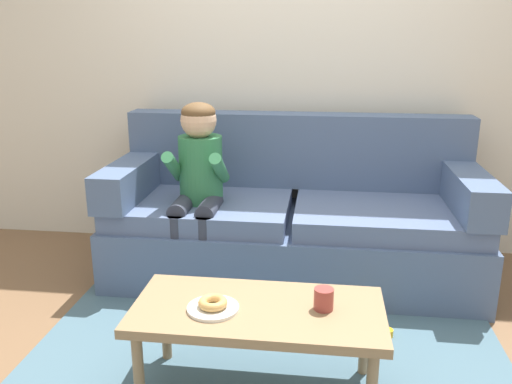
% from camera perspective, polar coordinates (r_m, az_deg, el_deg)
% --- Properties ---
extents(ground, '(10.00, 10.00, 0.00)m').
position_cam_1_polar(ground, '(2.74, 1.46, -15.97)').
color(ground, brown).
extents(wall_back, '(8.00, 0.10, 2.80)m').
position_cam_1_polar(wall_back, '(3.71, 3.96, 15.35)').
color(wall_back, silver).
rests_on(wall_back, ground).
extents(area_rug, '(2.26, 2.02, 0.01)m').
position_cam_1_polar(area_rug, '(2.53, 0.84, -18.87)').
color(area_rug, '#476675').
rests_on(area_rug, ground).
extents(couch, '(2.23, 0.90, 0.98)m').
position_cam_1_polar(couch, '(3.35, 3.98, -3.09)').
color(couch, slate).
rests_on(couch, ground).
extents(coffee_table, '(1.03, 0.49, 0.41)m').
position_cam_1_polar(coffee_table, '(2.24, 0.20, -13.26)').
color(coffee_table, '#937551').
rests_on(coffee_table, ground).
extents(person_child, '(0.34, 0.58, 1.10)m').
position_cam_1_polar(person_child, '(3.14, -6.25, 1.59)').
color(person_child, '#337A4C').
rests_on(person_child, ground).
extents(plate, '(0.21, 0.21, 0.01)m').
position_cam_1_polar(plate, '(2.20, -4.64, -12.33)').
color(plate, white).
rests_on(plate, coffee_table).
extents(donut, '(0.17, 0.17, 0.04)m').
position_cam_1_polar(donut, '(2.18, -4.65, -11.75)').
color(donut, tan).
rests_on(donut, plate).
extents(mug, '(0.08, 0.08, 0.09)m').
position_cam_1_polar(mug, '(2.19, 7.28, -11.32)').
color(mug, '#993D38').
rests_on(mug, coffee_table).
extents(toy_controller, '(0.23, 0.09, 0.05)m').
position_cam_1_polar(toy_controller, '(2.84, 12.17, -14.55)').
color(toy_controller, gold).
rests_on(toy_controller, ground).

